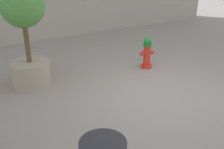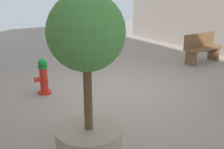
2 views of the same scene
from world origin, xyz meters
name	(u,v)px [view 2 (image 2 of 2)]	position (x,y,z in m)	size (l,w,h in m)	color
ground_plane	(114,91)	(0.00, 0.00, 0.00)	(23.40, 23.40, 0.00)	gray
fire_hydrant	(43,76)	(1.47, -0.74, 0.42)	(0.38, 0.41, 0.84)	red
bench_near	(202,48)	(-3.85, -0.66, 0.48)	(1.44, 0.49, 0.95)	brown
planter_tree	(87,77)	(1.88, 2.27, 1.31)	(0.95, 0.95, 2.34)	tan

